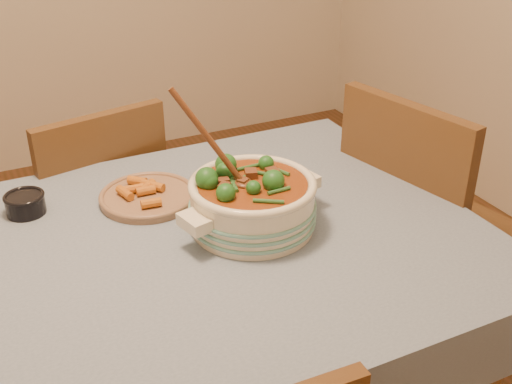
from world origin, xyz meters
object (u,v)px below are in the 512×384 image
(dining_table, at_px, (146,287))
(condiment_bowl, at_px, (25,203))
(chair_right, at_px, (419,222))
(stew_casserole, at_px, (252,199))
(chair_far, at_px, (97,213))
(fried_plate, at_px, (148,195))

(dining_table, distance_m, condiment_bowl, 0.41)
(dining_table, relative_size, chair_right, 1.72)
(dining_table, height_order, chair_right, chair_right)
(stew_casserole, xyz_separation_m, chair_right, (0.63, 0.09, -0.28))
(chair_far, bearing_deg, condiment_bowl, 43.60)
(dining_table, bearing_deg, stew_casserole, 0.89)
(chair_right, bearing_deg, condiment_bowl, 66.03)
(dining_table, distance_m, stew_casserole, 0.33)
(chair_right, bearing_deg, fried_plate, 66.94)
(fried_plate, bearing_deg, condiment_bowl, 166.15)
(chair_far, bearing_deg, dining_table, 76.13)
(fried_plate, xyz_separation_m, chair_right, (0.82, -0.15, -0.22))
(dining_table, xyz_separation_m, fried_plate, (0.09, 0.25, 0.11))
(dining_table, height_order, stew_casserole, stew_casserole)
(fried_plate, height_order, chair_right, chair_right)
(chair_right, bearing_deg, stew_casserole, 85.70)
(chair_far, bearing_deg, stew_casserole, 99.88)
(chair_far, height_order, chair_right, chair_right)
(fried_plate, height_order, chair_far, chair_far)
(condiment_bowl, xyz_separation_m, chair_right, (1.13, -0.23, -0.23))
(dining_table, distance_m, fried_plate, 0.29)
(dining_table, relative_size, stew_casserole, 4.16)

